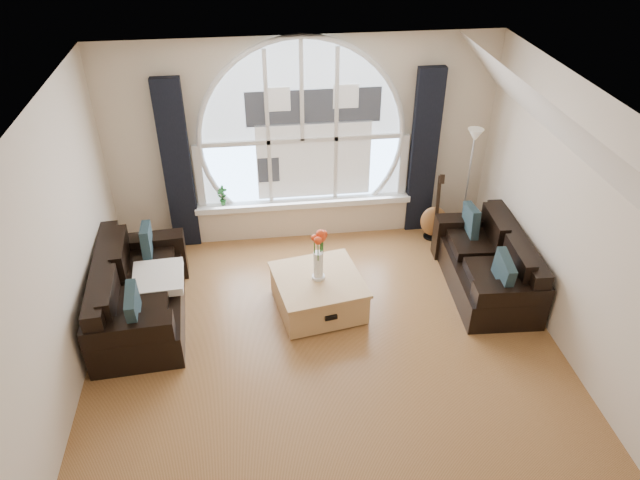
{
  "coord_description": "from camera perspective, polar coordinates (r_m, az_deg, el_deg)",
  "views": [
    {
      "loc": [
        -0.65,
        -4.23,
        4.49
      ],
      "look_at": [
        0.0,
        0.9,
        1.05
      ],
      "focal_mm": 32.99,
      "sensor_mm": 36.0,
      "label": 1
    }
  ],
  "objects": [
    {
      "name": "wall_back",
      "position": [
        7.68,
        -1.75,
        9.49
      ],
      "size": [
        5.0,
        0.01,
        2.7
      ],
      "primitive_type": "cube",
      "color": "beige",
      "rests_on": "ground"
    },
    {
      "name": "throw_blanket",
      "position": [
        6.82,
        -15.43,
        -3.59
      ],
      "size": [
        0.58,
        0.58,
        0.1
      ],
      "primitive_type": "cube",
      "rotation": [
        0.0,
        0.0,
        0.06
      ],
      "color": "silver",
      "rests_on": "sofa_left"
    },
    {
      "name": "wall_left",
      "position": [
        5.58,
        -25.17,
        -4.29
      ],
      "size": [
        0.01,
        5.5,
        2.7
      ],
      "primitive_type": "cube",
      "color": "beige",
      "rests_on": "ground"
    },
    {
      "name": "sofa_right",
      "position": [
        7.3,
        15.91,
        -1.92
      ],
      "size": [
        0.93,
        1.71,
        0.74
      ],
      "primitive_type": "cube",
      "rotation": [
        0.0,
        0.0,
        -0.06
      ],
      "color": "black",
      "rests_on": "ground"
    },
    {
      "name": "curtain_left",
      "position": [
        7.69,
        -13.67,
        6.89
      ],
      "size": [
        0.35,
        0.12,
        2.3
      ],
      "primitive_type": "cube",
      "color": "black",
      "rests_on": "ground"
    },
    {
      "name": "attic_slope",
      "position": [
        5.53,
        24.77,
        7.7
      ],
      "size": [
        0.92,
        5.5,
        0.72
      ],
      "primitive_type": "cube",
      "color": "silver",
      "rests_on": "ground"
    },
    {
      "name": "window_frame",
      "position": [
        7.52,
        -1.74,
        11.22
      ],
      "size": [
        2.76,
        0.08,
        2.15
      ],
      "primitive_type": "cube",
      "color": "white",
      "rests_on": "wall_back"
    },
    {
      "name": "sofa_left",
      "position": [
        6.86,
        -17.08,
        -4.7
      ],
      "size": [
        1.01,
        1.84,
        0.79
      ],
      "primitive_type": "cube",
      "rotation": [
        0.0,
        0.0,
        0.07
      ],
      "color": "black",
      "rests_on": "ground"
    },
    {
      "name": "wall_right",
      "position": [
        6.13,
        25.01,
        -0.66
      ],
      "size": [
        0.01,
        5.5,
        2.7
      ],
      "primitive_type": "cube",
      "color": "beige",
      "rests_on": "ground"
    },
    {
      "name": "coffee_chest",
      "position": [
        6.81,
        -0.16,
        -5.03
      ],
      "size": [
        1.11,
        1.11,
        0.47
      ],
      "primitive_type": "cube",
      "rotation": [
        0.0,
        0.0,
        0.17
      ],
      "color": "tan",
      "rests_on": "ground"
    },
    {
      "name": "arched_window",
      "position": [
        7.54,
        -1.77,
        11.3
      ],
      "size": [
        2.6,
        0.06,
        2.15
      ],
      "primitive_type": "cube",
      "color": "silver",
      "rests_on": "wall_back"
    },
    {
      "name": "curtain_right",
      "position": [
        7.95,
        10.03,
        8.27
      ],
      "size": [
        0.35,
        0.12,
        2.3
      ],
      "primitive_type": "cube",
      "color": "black",
      "rests_on": "ground"
    },
    {
      "name": "window_sill",
      "position": [
        7.97,
        -1.58,
        3.68
      ],
      "size": [
        2.9,
        0.22,
        0.08
      ],
      "primitive_type": "cube",
      "color": "white",
      "rests_on": "wall_back"
    },
    {
      "name": "guitar",
      "position": [
        7.98,
        11.16,
        3.2
      ],
      "size": [
        0.4,
        0.3,
        1.06
      ],
      "primitive_type": "cube",
      "rotation": [
        0.0,
        0.0,
        -0.19
      ],
      "color": "brown",
      "rests_on": "ground"
    },
    {
      "name": "ground",
      "position": [
        6.2,
        1.07,
        -12.75
      ],
      "size": [
        5.0,
        5.5,
        0.01
      ],
      "primitive_type": "cube",
      "color": "brown",
      "rests_on": "ground"
    },
    {
      "name": "neighbor_house",
      "position": [
        7.59,
        -0.59,
        10.44
      ],
      "size": [
        1.7,
        0.02,
        1.5
      ],
      "primitive_type": "cube",
      "color": "silver",
      "rests_on": "wall_back"
    },
    {
      "name": "ceiling",
      "position": [
        4.64,
        1.42,
        10.94
      ],
      "size": [
        5.0,
        5.5,
        0.01
      ],
      "primitive_type": "cube",
      "color": "silver",
      "rests_on": "ground"
    },
    {
      "name": "potted_plant",
      "position": [
        7.87,
        -9.48,
        4.25
      ],
      "size": [
        0.16,
        0.12,
        0.27
      ],
      "primitive_type": "imported",
      "rotation": [
        0.0,
        0.0,
        -0.18
      ],
      "color": "#1E6023",
      "rests_on": "window_sill"
    },
    {
      "name": "vase_flowers",
      "position": [
        6.46,
        -0.16,
        -0.93
      ],
      "size": [
        0.24,
        0.24,
        0.7
      ],
      "primitive_type": "cube",
      "color": "white",
      "rests_on": "coffee_chest"
    },
    {
      "name": "floor_lamp",
      "position": [
        8.0,
        14.09,
        5.11
      ],
      "size": [
        0.24,
        0.24,
        1.6
      ],
      "primitive_type": "cube",
      "color": "#B2B2B2",
      "rests_on": "ground"
    }
  ]
}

